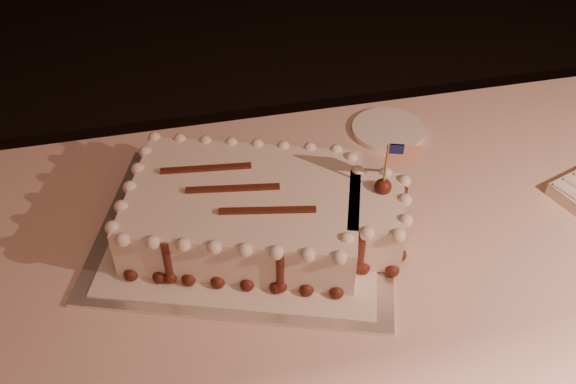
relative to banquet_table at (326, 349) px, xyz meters
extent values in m
cube|color=beige|center=(0.00, 0.00, 0.00)|extent=(2.40, 0.80, 0.75)
cube|color=white|center=(-0.16, 0.04, 0.38)|extent=(0.65, 0.56, 0.01)
cube|color=white|center=(-0.16, 0.04, 0.38)|extent=(0.58, 0.51, 0.00)
cube|color=white|center=(-0.16, 0.04, 0.43)|extent=(0.48, 0.39, 0.10)
cube|color=white|center=(0.06, -0.04, 0.43)|extent=(0.14, 0.18, 0.10)
sphere|color=#562215|center=(-0.37, -0.03, 0.39)|extent=(0.03, 0.03, 0.03)
sphere|color=#562215|center=(-0.33, -0.05, 0.39)|extent=(0.03, 0.03, 0.03)
sphere|color=#562215|center=(-0.28, -0.07, 0.39)|extent=(0.03, 0.03, 0.03)
sphere|color=#562215|center=(-0.23, -0.08, 0.39)|extent=(0.03, 0.03, 0.03)
sphere|color=#562215|center=(-0.18, -0.10, 0.39)|extent=(0.03, 0.03, 0.03)
sphere|color=#562215|center=(-0.13, -0.12, 0.39)|extent=(0.03, 0.03, 0.03)
sphere|color=#562215|center=(-0.09, -0.13, 0.39)|extent=(0.03, 0.03, 0.03)
sphere|color=#562215|center=(-0.04, -0.15, 0.39)|extent=(0.03, 0.03, 0.03)
sphere|color=#562215|center=(-0.01, -0.11, 0.39)|extent=(0.03, 0.03, 0.03)
sphere|color=#562215|center=(0.02, -0.11, 0.39)|extent=(0.03, 0.03, 0.03)
sphere|color=#562215|center=(0.07, -0.12, 0.39)|extent=(0.03, 0.03, 0.03)
sphere|color=#562215|center=(0.10, -0.09, 0.39)|extent=(0.03, 0.03, 0.03)
sphere|color=#562215|center=(0.11, -0.04, 0.39)|extent=(0.03, 0.03, 0.03)
sphere|color=#562215|center=(0.13, 0.00, 0.39)|extent=(0.03, 0.03, 0.03)
sphere|color=#562215|center=(0.10, 0.03, 0.39)|extent=(0.03, 0.03, 0.03)
sphere|color=#562215|center=(0.05, 0.05, 0.39)|extent=(0.03, 0.03, 0.03)
sphere|color=#562215|center=(0.05, 0.09, 0.39)|extent=(0.03, 0.03, 0.03)
sphere|color=#562215|center=(0.03, 0.12, 0.39)|extent=(0.03, 0.03, 0.03)
sphere|color=#562215|center=(-0.02, 0.13, 0.39)|extent=(0.03, 0.03, 0.03)
sphere|color=#562215|center=(-0.06, 0.15, 0.39)|extent=(0.03, 0.03, 0.03)
sphere|color=#562215|center=(-0.11, 0.17, 0.39)|extent=(0.03, 0.03, 0.03)
sphere|color=#562215|center=(-0.16, 0.18, 0.39)|extent=(0.03, 0.03, 0.03)
sphere|color=#562215|center=(-0.21, 0.20, 0.39)|extent=(0.03, 0.03, 0.03)
sphere|color=#562215|center=(-0.26, 0.22, 0.39)|extent=(0.03, 0.03, 0.03)
sphere|color=#562215|center=(-0.30, 0.23, 0.39)|extent=(0.03, 0.03, 0.03)
sphere|color=#562215|center=(-0.32, 0.19, 0.39)|extent=(0.03, 0.03, 0.03)
sphere|color=#562215|center=(-0.34, 0.14, 0.39)|extent=(0.03, 0.03, 0.03)
sphere|color=#562215|center=(-0.36, 0.09, 0.39)|extent=(0.03, 0.03, 0.03)
sphere|color=#562215|center=(-0.37, 0.05, 0.39)|extent=(0.03, 0.03, 0.03)
sphere|color=#562215|center=(-0.39, 0.00, 0.39)|extent=(0.03, 0.03, 0.03)
sphere|color=white|center=(-0.37, -0.03, 0.48)|extent=(0.03, 0.03, 0.03)
sphere|color=white|center=(-0.33, -0.05, 0.48)|extent=(0.03, 0.03, 0.03)
sphere|color=white|center=(-0.28, -0.07, 0.48)|extent=(0.03, 0.03, 0.03)
sphere|color=white|center=(-0.23, -0.08, 0.48)|extent=(0.03, 0.03, 0.03)
sphere|color=white|center=(-0.18, -0.10, 0.48)|extent=(0.03, 0.03, 0.03)
sphere|color=white|center=(-0.13, -0.12, 0.48)|extent=(0.03, 0.03, 0.03)
sphere|color=white|center=(-0.09, -0.13, 0.48)|extent=(0.03, 0.03, 0.03)
sphere|color=white|center=(-0.04, -0.15, 0.48)|extent=(0.03, 0.03, 0.03)
sphere|color=white|center=(-0.01, -0.11, 0.48)|extent=(0.03, 0.03, 0.03)
sphere|color=white|center=(0.02, -0.11, 0.48)|extent=(0.03, 0.03, 0.03)
sphere|color=white|center=(0.07, -0.12, 0.48)|extent=(0.03, 0.03, 0.03)
sphere|color=white|center=(0.10, -0.09, 0.48)|extent=(0.03, 0.03, 0.03)
sphere|color=white|center=(0.11, -0.04, 0.48)|extent=(0.03, 0.03, 0.03)
sphere|color=white|center=(0.13, 0.00, 0.48)|extent=(0.03, 0.03, 0.03)
sphere|color=white|center=(0.10, 0.03, 0.48)|extent=(0.03, 0.03, 0.03)
sphere|color=white|center=(0.05, 0.05, 0.48)|extent=(0.03, 0.03, 0.03)
sphere|color=white|center=(0.05, 0.09, 0.48)|extent=(0.03, 0.03, 0.03)
sphere|color=white|center=(0.03, 0.12, 0.48)|extent=(0.03, 0.03, 0.03)
sphere|color=white|center=(-0.02, 0.13, 0.48)|extent=(0.03, 0.03, 0.03)
sphere|color=white|center=(-0.06, 0.15, 0.48)|extent=(0.03, 0.03, 0.03)
sphere|color=white|center=(-0.11, 0.17, 0.48)|extent=(0.03, 0.03, 0.03)
sphere|color=white|center=(-0.16, 0.18, 0.48)|extent=(0.03, 0.03, 0.03)
sphere|color=white|center=(-0.21, 0.20, 0.48)|extent=(0.03, 0.03, 0.03)
sphere|color=white|center=(-0.26, 0.22, 0.48)|extent=(0.03, 0.03, 0.03)
sphere|color=white|center=(-0.30, 0.23, 0.48)|extent=(0.03, 0.03, 0.03)
sphere|color=white|center=(-0.32, 0.19, 0.48)|extent=(0.03, 0.03, 0.03)
sphere|color=white|center=(-0.34, 0.14, 0.48)|extent=(0.03, 0.03, 0.03)
sphere|color=white|center=(-0.36, 0.09, 0.48)|extent=(0.03, 0.03, 0.03)
sphere|color=white|center=(-0.37, 0.05, 0.48)|extent=(0.03, 0.03, 0.03)
sphere|color=white|center=(-0.39, 0.00, 0.48)|extent=(0.03, 0.03, 0.03)
cylinder|color=#562215|center=(-0.31, -0.06, 0.43)|extent=(0.01, 0.01, 0.09)
sphere|color=#562215|center=(-0.31, -0.06, 0.39)|extent=(0.02, 0.02, 0.02)
cylinder|color=#562215|center=(-0.13, -0.12, 0.43)|extent=(0.01, 0.01, 0.09)
sphere|color=#562215|center=(-0.13, -0.12, 0.39)|extent=(0.02, 0.02, 0.02)
cylinder|color=#562215|center=(0.02, -0.10, 0.43)|extent=(0.01, 0.01, 0.09)
sphere|color=#562215|center=(0.02, -0.10, 0.39)|extent=(0.02, 0.02, 0.02)
cylinder|color=#562215|center=(0.12, -0.01, 0.43)|extent=(0.01, 0.01, 0.09)
sphere|color=#562215|center=(0.12, -0.01, 0.39)|extent=(0.02, 0.02, 0.02)
cylinder|color=#562215|center=(0.06, 0.11, 0.43)|extent=(0.01, 0.01, 0.09)
sphere|color=#562215|center=(0.06, 0.11, 0.39)|extent=(0.02, 0.02, 0.02)
cylinder|color=#562215|center=(-0.12, 0.17, 0.43)|extent=(0.01, 0.01, 0.09)
sphere|color=#562215|center=(-0.12, 0.17, 0.39)|extent=(0.02, 0.02, 0.02)
cylinder|color=#562215|center=(-0.30, 0.23, 0.43)|extent=(0.01, 0.01, 0.09)
sphere|color=#562215|center=(-0.30, 0.23, 0.39)|extent=(0.02, 0.02, 0.02)
cylinder|color=#562215|center=(-0.37, 0.06, 0.43)|extent=(0.01, 0.01, 0.09)
sphere|color=#562215|center=(-0.37, 0.06, 0.39)|extent=(0.02, 0.02, 0.02)
cube|color=#562215|center=(-0.22, 0.11, 0.49)|extent=(0.17, 0.03, 0.01)
cube|color=#562215|center=(-0.18, 0.04, 0.49)|extent=(0.17, 0.04, 0.01)
cube|color=#562215|center=(-0.13, -0.02, 0.49)|extent=(0.17, 0.04, 0.01)
sphere|color=#562215|center=(0.08, -0.01, 0.49)|extent=(0.03, 0.03, 0.03)
cylinder|color=#A48646|center=(0.08, -0.01, 0.53)|extent=(0.00, 0.00, 0.12)
cube|color=#EF4721|center=(0.11, -0.02, 0.57)|extent=(0.05, 0.02, 0.04)
cube|color=navy|center=(0.09, -0.02, 0.58)|extent=(0.02, 0.01, 0.02)
cylinder|color=white|center=(0.20, 0.28, 0.38)|extent=(0.16, 0.16, 0.01)
camera|label=1|loc=(-0.26, -0.80, 1.24)|focal=40.00mm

